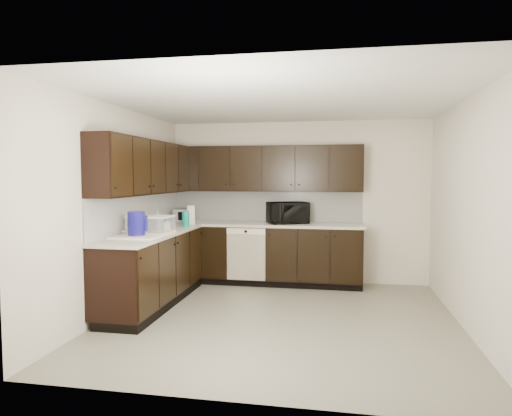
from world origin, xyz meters
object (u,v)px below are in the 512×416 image
Objects in this scene: microwave at (287,213)px; toaster_oven at (184,215)px; sink at (143,240)px; blue_pitcher at (136,224)px; storage_bin at (150,225)px.

toaster_oven is (-1.63, -0.04, -0.06)m from microwave.
sink is 1.69m from toaster_oven.
sink is at bearing -98.37° from toaster_oven.
toaster_oven is 1.04× the size of blue_pitcher.
sink is 1.41× the size of microwave.
microwave is 1.85× the size of toaster_oven.
storage_bin is at bearing -98.82° from toaster_oven.
toaster_oven is 0.61× the size of storage_bin.
microwave is 1.12× the size of storage_bin.
storage_bin is at bearing 110.33° from blue_pitcher.
storage_bin is at bearing 94.65° from sink.
blue_pitcher is (0.02, -0.44, 0.05)m from storage_bin.
sink is 1.58× the size of storage_bin.
sink is 0.27m from blue_pitcher.
blue_pitcher reaches higher than sink.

